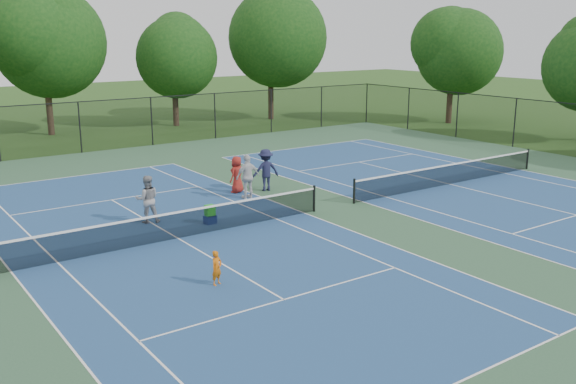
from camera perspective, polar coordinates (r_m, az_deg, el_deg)
ground at (r=26.23m, az=4.14°, el=-1.38°), size 140.00×140.00×0.00m
court_pad at (r=26.23m, az=4.14°, el=-1.37°), size 36.00×36.00×0.01m
tennis_court_left at (r=22.58m, az=-9.75°, el=-3.88°), size 12.00×23.83×1.07m
tennis_court_right at (r=31.01m, az=14.19°, el=0.84°), size 12.00×23.83×1.07m
perimeter_fence at (r=25.85m, az=4.20°, el=2.04°), size 36.08×36.08×3.02m
tree_back_b at (r=47.05m, az=-20.96°, el=12.74°), size 7.60×7.60×10.03m
tree_back_c at (r=49.25m, az=-10.16°, el=12.16°), size 6.00×6.00×8.40m
tree_back_d at (r=52.32m, az=-1.57°, el=13.94°), size 7.80×7.80×10.37m
tree_side_e at (r=51.50m, az=14.45°, el=12.38°), size 6.60×6.60×8.87m
child_player at (r=18.32m, az=-6.36°, el=-6.73°), size 0.43×0.35×1.01m
instructor at (r=24.46m, az=-12.40°, el=-0.63°), size 1.05×0.92×1.81m
bystander_a at (r=27.43m, az=-3.60°, el=1.37°), size 1.12×0.47×1.91m
bystander_b at (r=28.74m, az=-2.00°, el=1.97°), size 1.35×0.95×1.89m
bystander_c at (r=28.48m, az=-4.56°, el=1.56°), size 0.95×0.82×1.64m
ball_crate at (r=24.11m, az=-6.94°, el=-2.45°), size 0.45×0.38×0.32m
ball_hopper at (r=24.01m, az=-6.96°, el=-1.63°), size 0.34×0.28×0.40m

